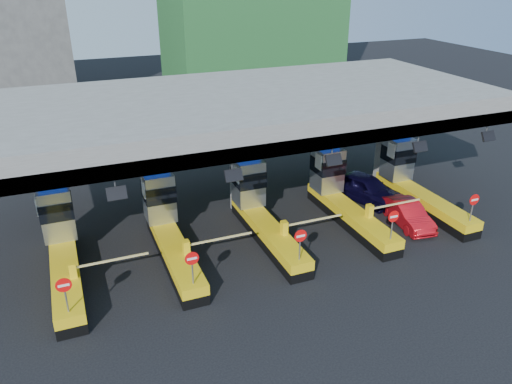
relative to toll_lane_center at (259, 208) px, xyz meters
name	(u,v)px	position (x,y,z in m)	size (l,w,h in m)	color
ground	(261,233)	(0.00, -0.28, -1.40)	(120.00, 120.00, 0.00)	black
toll_canopy	(241,109)	(0.00, 2.59, 4.74)	(28.00, 12.09, 7.00)	slate
toll_lane_far_left	(61,243)	(-10.00, 0.00, 0.00)	(4.43, 8.00, 4.16)	black
toll_lane_left	(167,224)	(-5.00, 0.00, 0.00)	(4.43, 8.00, 4.16)	black
toll_lane_center	(259,208)	(0.00, 0.00, 0.00)	(4.43, 8.00, 4.16)	black
toll_lane_right	(340,193)	(5.00, 0.00, 0.00)	(4.43, 8.00, 4.16)	black
toll_lane_far_right	(411,180)	(10.00, 0.00, 0.00)	(4.43, 8.00, 4.16)	black
van	(365,188)	(7.50, 1.11, -0.55)	(1.99, 4.95, 1.68)	black
red_car	(407,214)	(7.94, -2.45, -0.73)	(1.40, 4.03, 1.33)	red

